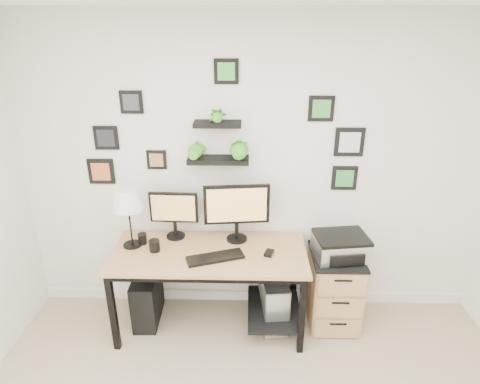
{
  "coord_description": "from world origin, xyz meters",
  "views": [
    {
      "loc": [
        -0.05,
        -1.2,
        2.48
      ],
      "look_at": [
        -0.12,
        1.83,
        1.2
      ],
      "focal_mm": 30.0,
      "sensor_mm": 36.0,
      "label": 1
    }
  ],
  "objects_px": {
    "pc_tower_black": "(147,297)",
    "printer": "(341,246)",
    "monitor_left": "(174,212)",
    "mug": "(155,246)",
    "monitor_right": "(237,208)",
    "pc_tower_grey": "(273,300)",
    "desk": "(214,262)",
    "table_lamp": "(127,201)",
    "file_cabinet": "(334,288)"
  },
  "relations": [
    {
      "from": "pc_tower_black",
      "to": "printer",
      "type": "bearing_deg",
      "value": -1.42
    },
    {
      "from": "file_cabinet",
      "to": "pc_tower_grey",
      "type": "bearing_deg",
      "value": -175.66
    },
    {
      "from": "pc_tower_grey",
      "to": "monitor_left",
      "type": "bearing_deg",
      "value": 168.25
    },
    {
      "from": "pc_tower_grey",
      "to": "file_cabinet",
      "type": "height_order",
      "value": "file_cabinet"
    },
    {
      "from": "desk",
      "to": "monitor_right",
      "type": "height_order",
      "value": "monitor_right"
    },
    {
      "from": "table_lamp",
      "to": "pc_tower_black",
      "type": "height_order",
      "value": "table_lamp"
    },
    {
      "from": "desk",
      "to": "printer",
      "type": "distance_m",
      "value": 1.07
    },
    {
      "from": "monitor_right",
      "to": "pc_tower_grey",
      "type": "relative_size",
      "value": 1.12
    },
    {
      "from": "printer",
      "to": "monitor_left",
      "type": "bearing_deg",
      "value": 174.04
    },
    {
      "from": "desk",
      "to": "pc_tower_black",
      "type": "distance_m",
      "value": 0.73
    },
    {
      "from": "monitor_left",
      "to": "pc_tower_black",
      "type": "relative_size",
      "value": 0.93
    },
    {
      "from": "pc_tower_black",
      "to": "monitor_left",
      "type": "bearing_deg",
      "value": 30.39
    },
    {
      "from": "pc_tower_black",
      "to": "file_cabinet",
      "type": "distance_m",
      "value": 1.65
    },
    {
      "from": "pc_tower_grey",
      "to": "table_lamp",
      "type": "bearing_deg",
      "value": 178.57
    },
    {
      "from": "monitor_right",
      "to": "table_lamp",
      "type": "bearing_deg",
      "value": -172.73
    },
    {
      "from": "desk",
      "to": "table_lamp",
      "type": "relative_size",
      "value": 3.11
    },
    {
      "from": "mug",
      "to": "pc_tower_grey",
      "type": "height_order",
      "value": "mug"
    },
    {
      "from": "monitor_left",
      "to": "mug",
      "type": "height_order",
      "value": "monitor_left"
    },
    {
      "from": "monitor_left",
      "to": "monitor_right",
      "type": "distance_m",
      "value": 0.54
    },
    {
      "from": "monitor_left",
      "to": "monitor_right",
      "type": "xyz_separation_m",
      "value": [
        0.54,
        -0.04,
        0.06
      ]
    },
    {
      "from": "monitor_right",
      "to": "file_cabinet",
      "type": "xyz_separation_m",
      "value": [
        0.85,
        -0.1,
        -0.72
      ]
    },
    {
      "from": "file_cabinet",
      "to": "printer",
      "type": "xyz_separation_m",
      "value": [
        0.02,
        -0.01,
        0.43
      ]
    },
    {
      "from": "monitor_right",
      "to": "table_lamp",
      "type": "distance_m",
      "value": 0.89
    },
    {
      "from": "mug",
      "to": "file_cabinet",
      "type": "height_order",
      "value": "mug"
    },
    {
      "from": "pc_tower_black",
      "to": "file_cabinet",
      "type": "bearing_deg",
      "value": -1.16
    },
    {
      "from": "pc_tower_grey",
      "to": "mug",
      "type": "bearing_deg",
      "value": -176.95
    },
    {
      "from": "desk",
      "to": "pc_tower_black",
      "type": "relative_size",
      "value": 3.52
    },
    {
      "from": "monitor_left",
      "to": "mug",
      "type": "relative_size",
      "value": 4.31
    },
    {
      "from": "table_lamp",
      "to": "printer",
      "type": "height_order",
      "value": "table_lamp"
    },
    {
      "from": "table_lamp",
      "to": "printer",
      "type": "relative_size",
      "value": 1.11
    },
    {
      "from": "monitor_left",
      "to": "table_lamp",
      "type": "bearing_deg",
      "value": -156.16
    },
    {
      "from": "table_lamp",
      "to": "mug",
      "type": "height_order",
      "value": "table_lamp"
    },
    {
      "from": "table_lamp",
      "to": "printer",
      "type": "bearing_deg",
      "value": 0.09
    },
    {
      "from": "table_lamp",
      "to": "pc_tower_black",
      "type": "distance_m",
      "value": 0.94
    },
    {
      "from": "monitor_left",
      "to": "pc_tower_black",
      "type": "height_order",
      "value": "monitor_left"
    },
    {
      "from": "desk",
      "to": "mug",
      "type": "height_order",
      "value": "mug"
    },
    {
      "from": "desk",
      "to": "file_cabinet",
      "type": "bearing_deg",
      "value": 3.2
    },
    {
      "from": "monitor_left",
      "to": "pc_tower_grey",
      "type": "distance_m",
      "value": 1.17
    },
    {
      "from": "pc_tower_black",
      "to": "mug",
      "type": "bearing_deg",
      "value": -30.49
    },
    {
      "from": "desk",
      "to": "printer",
      "type": "xyz_separation_m",
      "value": [
        1.06,
        0.05,
        0.14
      ]
    },
    {
      "from": "monitor_left",
      "to": "printer",
      "type": "xyz_separation_m",
      "value": [
        1.41,
        -0.15,
        -0.23
      ]
    },
    {
      "from": "desk",
      "to": "file_cabinet",
      "type": "height_order",
      "value": "desk"
    },
    {
      "from": "monitor_left",
      "to": "printer",
      "type": "relative_size",
      "value": 0.91
    },
    {
      "from": "pc_tower_grey",
      "to": "printer",
      "type": "relative_size",
      "value": 1.06
    },
    {
      "from": "monitor_left",
      "to": "pc_tower_black",
      "type": "distance_m",
      "value": 0.83
    },
    {
      "from": "desk",
      "to": "printer",
      "type": "height_order",
      "value": "printer"
    },
    {
      "from": "monitor_left",
      "to": "table_lamp",
      "type": "height_order",
      "value": "table_lamp"
    },
    {
      "from": "mug",
      "to": "printer",
      "type": "xyz_separation_m",
      "value": [
        1.54,
        0.09,
        -0.03
      ]
    },
    {
      "from": "monitor_left",
      "to": "monitor_right",
      "type": "relative_size",
      "value": 0.77
    },
    {
      "from": "pc_tower_black",
      "to": "pc_tower_grey",
      "type": "height_order",
      "value": "pc_tower_grey"
    }
  ]
}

